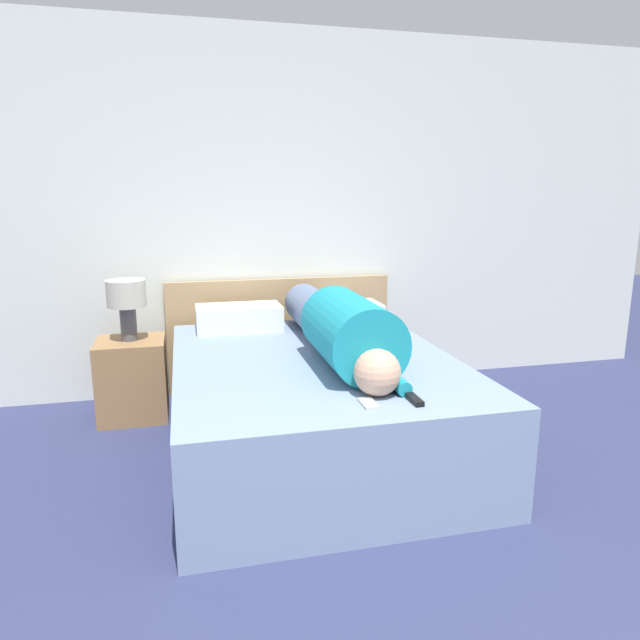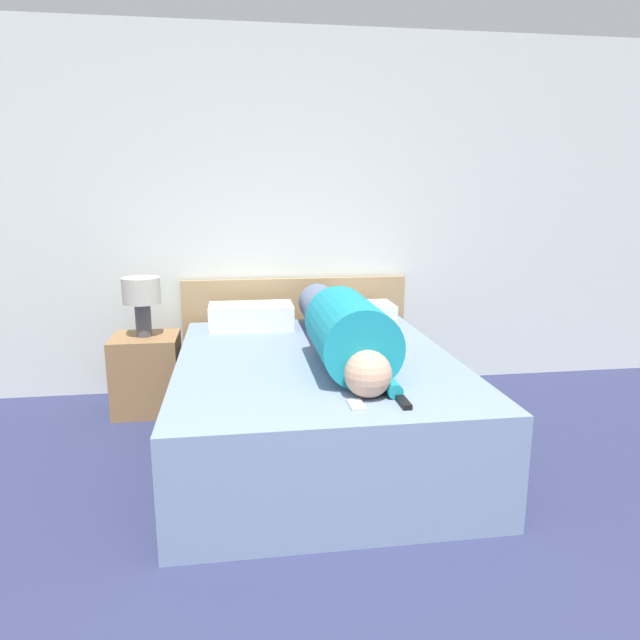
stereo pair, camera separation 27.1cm
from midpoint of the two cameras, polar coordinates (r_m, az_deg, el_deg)
The scene contains 10 objects.
wall_back at distance 4.27m, azimuth -6.70°, elevation 10.30°, with size 6.40×0.06×2.60m.
bed at distance 3.33m, azimuth -2.97°, elevation -8.35°, with size 1.55×2.01×0.55m.
headboard at distance 4.33m, azimuth -5.72°, elevation -1.42°, with size 1.67×0.04×0.84m.
nightstand at distance 4.02m, azimuth -20.10°, elevation -5.57°, with size 0.44×0.41×0.53m.
table_lamp at distance 3.89m, azimuth -20.68°, elevation 1.97°, with size 0.25×0.25×0.40m.
person_lying at distance 3.22m, azimuth -0.52°, elevation -0.76°, with size 0.39×1.74×0.39m.
pillow_near_headboard at distance 3.93m, azimuth -10.08°, elevation 0.21°, with size 0.57×0.31×0.17m.
pillow_second at distance 4.04m, azimuth 0.28°, elevation 0.61°, with size 0.54×0.31×0.15m.
tv_remote at distance 2.58m, azimuth 6.38°, elevation -7.90°, with size 0.04×0.15×0.02m.
cell_phone at distance 2.53m, azimuth 1.79°, elevation -8.39°, with size 0.06×0.13×0.01m.
Camera 1 is at (-0.66, -0.72, 1.46)m, focal length 32.00 mm.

